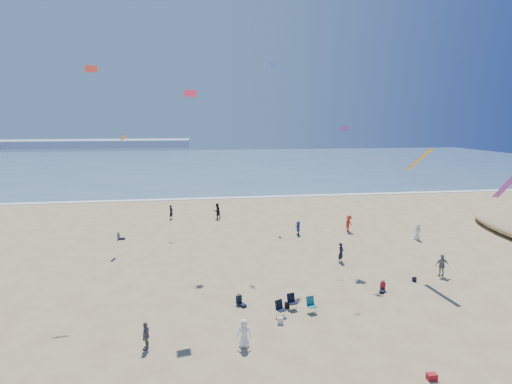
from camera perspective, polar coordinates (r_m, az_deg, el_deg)
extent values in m
cube|color=#476B84|center=(110.86, -7.60, 4.05)|extent=(220.00, 100.00, 0.06)
cube|color=white|center=(61.39, -6.88, -0.92)|extent=(220.00, 1.20, 0.08)
cube|color=#7A8EA8|center=(194.54, -26.03, 6.21)|extent=(110.00, 20.00, 3.20)
imported|color=black|center=(34.74, 12.05, -8.47)|extent=(0.72, 0.71, 1.68)
imported|color=#34418F|center=(42.06, 6.03, -5.14)|extent=(0.52, 1.38, 1.46)
imported|color=white|center=(22.33, -1.73, -19.51)|extent=(0.81, 0.58, 1.55)
imported|color=red|center=(44.00, 13.12, -4.42)|extent=(1.33, 1.29, 1.83)
imported|color=slate|center=(22.90, -15.44, -19.14)|extent=(0.53, 0.94, 1.51)
imported|color=black|center=(49.42, -12.02, -2.82)|extent=(0.67, 0.75, 1.73)
imported|color=black|center=(48.69, -5.60, -2.73)|extent=(1.17, 1.13, 1.91)
imported|color=gray|center=(34.15, 25.03, -9.49)|extent=(1.08, 0.56, 1.77)
imported|color=silver|center=(43.25, 22.06, -5.29)|extent=(0.76, 0.93, 1.65)
cube|color=silver|center=(24.76, 3.49, -17.86)|extent=(0.35, 0.20, 0.40)
cube|color=black|center=(26.59, 4.46, -15.81)|extent=(0.30, 0.22, 0.38)
cube|color=#AC1820|center=(21.92, 23.82, -22.98)|extent=(0.45, 0.30, 0.30)
cube|color=black|center=(32.61, 21.68, -11.50)|extent=(0.28, 0.18, 0.34)
cube|color=blue|center=(49.48, 2.30, 17.71)|extent=(0.26, 0.68, 0.38)
cube|color=#E12161|center=(26.33, -9.37, 13.72)|extent=(0.82, 0.62, 0.40)
cube|color=orange|center=(40.20, -18.45, 7.36)|extent=(0.43, 0.88, 0.41)
cube|color=#F7331E|center=(30.84, -22.49, 15.97)|extent=(0.86, 0.48, 0.48)
cube|color=#6734A2|center=(34.57, 12.52, 8.86)|extent=(0.79, 0.22, 0.46)
cube|color=#782594|center=(26.64, 32.38, 1.05)|extent=(0.35, 3.14, 2.21)
cube|color=orange|center=(33.00, 22.29, 4.34)|extent=(0.35, 2.64, 1.87)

